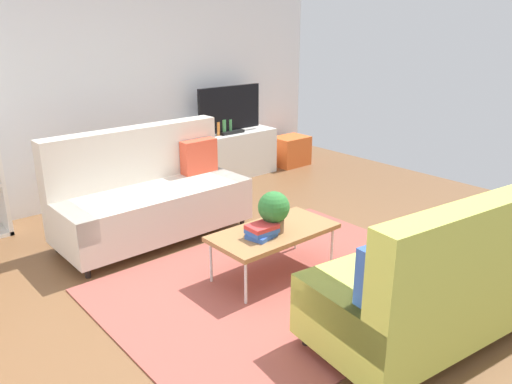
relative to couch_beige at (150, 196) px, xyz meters
The scene contains 18 objects.
ground_plane 1.45m from the couch_beige, 78.32° to the right, with size 7.68×7.68×0.00m, color brown.
wall_far 1.79m from the couch_beige, 79.09° to the left, with size 6.40×0.12×2.90m, color silver.
area_rug 1.71m from the couch_beige, 78.23° to the right, with size 2.90×2.20×0.01m, color #9E4C42.
couch_beige is the anchor object (origin of this frame).
couch_green 2.92m from the couch_beige, 76.81° to the right, with size 1.99×1.07×1.10m.
coffee_table 1.47m from the couch_beige, 74.74° to the right, with size 1.10×0.56×0.42m.
tv_console 2.17m from the couch_beige, 30.83° to the left, with size 1.40×0.44×0.64m, color silver.
tv 2.21m from the couch_beige, 30.37° to the left, with size 1.00×0.20×0.64m.
storage_trunk 3.13m from the couch_beige, 18.83° to the left, with size 0.52×0.40×0.44m, color orange.
potted_plant 1.50m from the couch_beige, 75.83° to the right, with size 0.27×0.27×0.36m.
table_book_0 1.48m from the couch_beige, 81.66° to the right, with size 0.24×0.18×0.04m, color #3359B2.
table_book_1 1.48m from the couch_beige, 81.66° to the right, with size 0.24×0.18×0.04m, color #3359B2.
table_book_2 1.48m from the couch_beige, 81.66° to the right, with size 0.24×0.18×0.04m, color red.
vase_0 1.75m from the couch_beige, 42.20° to the left, with size 0.13×0.13×0.17m, color silver.
vase_1 1.89m from the couch_beige, 38.23° to the left, with size 0.11×0.11×0.18m, color #4C72B2.
bottle_0 1.98m from the couch_beige, 33.03° to the left, with size 0.05×0.05×0.18m, color orange.
bottle_1 2.07m from the couch_beige, 31.55° to the left, with size 0.06×0.06×0.20m, color #3F8C4C.
bottle_2 2.16m from the couch_beige, 30.03° to the left, with size 0.05×0.05×0.19m, color #3F8C4C.
Camera 1 is at (-2.56, -2.97, 2.12)m, focal length 35.19 mm.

